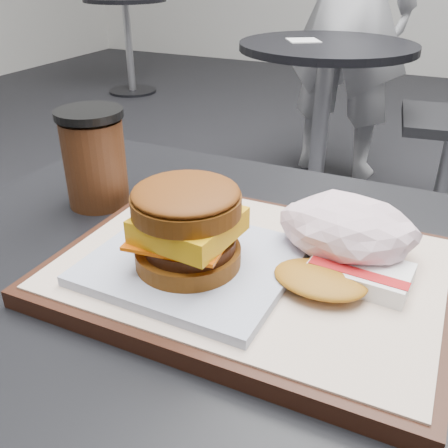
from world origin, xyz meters
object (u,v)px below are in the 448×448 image
Objects in this scene: breakfast_sandwich at (189,235)px; hash_brown at (342,276)px; serving_tray at (251,271)px; neighbor_table at (323,93)px; patron at (350,2)px; crumpled_wrapper at (348,229)px; coffee_cup at (95,159)px; customer_table at (246,406)px.

breakfast_sandwich is 0.15m from hash_brown.
serving_tray is 0.51× the size of neighbor_table.
serving_tray is 0.22× the size of patron.
patron reaches higher than crumpled_wrapper.
patron reaches higher than serving_tray.
hash_brown reaches higher than serving_tray.
coffee_cup is at bearing 162.52° from serving_tray.
crumpled_wrapper is 1.08× the size of coffee_cup.
hash_brown is 0.97× the size of coffee_cup.
breakfast_sandwich is at bearing 104.99° from patron.
patron is (-0.48, 2.16, 0.03)m from crumpled_wrapper.
customer_table is 4.11× the size of breakfast_sandwich.
neighbor_table is at bearing 101.98° from customer_table.
hash_brown is (0.09, -0.00, 0.22)m from customer_table.
patron reaches higher than coffee_cup.
customer_table is 1.07× the size of neighbor_table.
customer_table is at bearing 133.17° from serving_tray.
neighbor_table is at bearing 93.81° from coffee_cup.
crumpled_wrapper is at bearing 33.78° from serving_tray.
crumpled_wrapper is (0.08, 0.05, 0.04)m from serving_tray.
customer_table is 0.25m from crumpled_wrapper.
hash_brown is 0.06m from crumpled_wrapper.
crumpled_wrapper is at bearing -4.15° from coffee_cup.
coffee_cup is (-0.33, 0.02, 0.01)m from crumpled_wrapper.
coffee_cup is at bearing 175.85° from crumpled_wrapper.
neighbor_table is at bearing 102.02° from serving_tray.
customer_table reaches higher than neighbor_table.
patron is (-0.40, 2.21, 0.27)m from customer_table.
customer_table is at bearing 178.60° from hash_brown.
breakfast_sandwich is at bearing -164.89° from hash_brown.
breakfast_sandwich is (-0.05, -0.04, 0.24)m from customer_table.
hash_brown is at bearing -0.23° from serving_tray.
customer_table is at bearing 40.48° from breakfast_sandwich.
hash_brown is 0.07× the size of patron.
customer_table is at bearing -17.20° from coffee_cup.
serving_tray is 3.14× the size of hash_brown.
serving_tray is 0.08m from breakfast_sandwich.
breakfast_sandwich is 0.16m from crumpled_wrapper.
neighbor_table is (-0.43, 1.60, -0.27)m from crumpled_wrapper.
patron is (-0.05, 0.56, 0.30)m from neighbor_table.
serving_tray reaches higher than neighbor_table.
crumpled_wrapper is 2.21m from patron.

